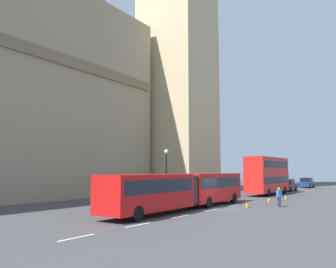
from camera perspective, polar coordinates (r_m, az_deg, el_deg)
The scene contains 11 objects.
ground_plane at distance 29.63m, azimuth 8.25°, elevation -12.16°, with size 160.00×160.00×0.00m, color #424244.
lane_centre_marking at distance 26.52m, azimuth 4.78°, elevation -12.92°, with size 25.20×0.16×0.01m.
articulated_bus at distance 28.53m, azimuth 2.57°, elevation -8.94°, with size 17.95×2.54×2.90m.
double_decker_bus at distance 47.92m, azimuth 16.20°, elevation -6.39°, with size 10.90×2.54×4.90m.
sedan_lead at distance 57.35m, azimuth 19.21°, elevation -7.99°, with size 4.40×1.86×1.85m.
sedan_trailing at distance 69.07m, azimuth 22.01°, elevation -7.50°, with size 4.40×1.86×1.85m.
traffic_cone_west at distance 30.60m, azimuth 12.93°, elevation -11.34°, with size 0.36×0.36×0.58m.
traffic_cone_middle at distance 35.74m, azimuth 16.36°, elevation -10.47°, with size 0.36×0.36×0.58m.
traffic_cone_east at distance 40.05m, azimuth 18.91°, elevation -9.89°, with size 0.36×0.36×0.58m.
street_lamp at distance 34.35m, azimuth -0.29°, elevation -6.27°, with size 0.44×0.44×5.27m.
pedestrian_near_cones at distance 32.02m, azimuth 17.93°, elevation -9.83°, with size 0.47×0.40×1.69m.
Camera 1 is at (-26.42, -13.04, 3.18)m, focal length 36.77 mm.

